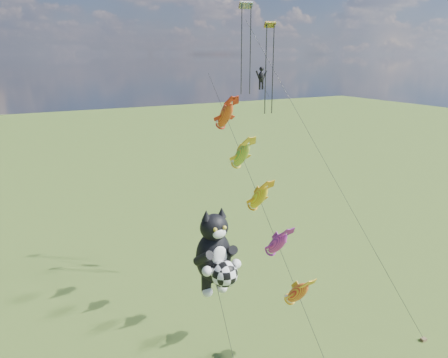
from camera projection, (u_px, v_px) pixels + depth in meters
name	position (u px, v px, depth m)	size (l,w,h in m)	color
cat_kite_rig	(216.00, 254.00, 25.01)	(2.44, 4.15, 11.53)	brown
fish_windsock_rig	(259.00, 198.00, 29.92)	(1.39, 15.95, 18.47)	brown
parafoil_rig	(264.00, 71.00, 35.73)	(6.44, 16.64, 24.06)	brown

